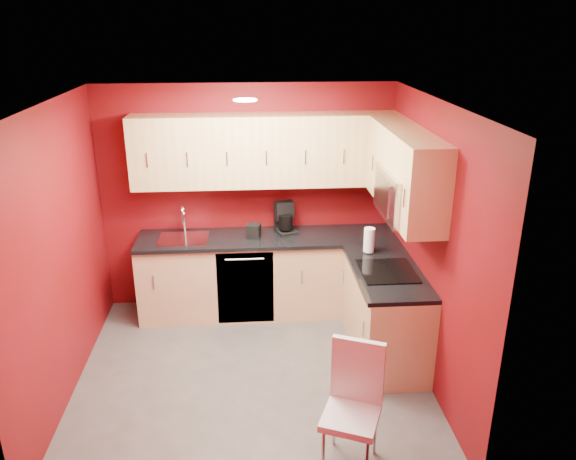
{
  "coord_description": "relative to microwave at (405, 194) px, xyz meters",
  "views": [
    {
      "loc": [
        -0.0,
        -4.46,
        3.13
      ],
      "look_at": [
        0.38,
        0.55,
        1.22
      ],
      "focal_mm": 35.0,
      "sensor_mm": 36.0,
      "label": 1
    }
  ],
  "objects": [
    {
      "name": "floor",
      "position": [
        -1.39,
        -0.2,
        -1.66
      ],
      "size": [
        3.2,
        3.2,
        0.0
      ],
      "primitive_type": "plane",
      "color": "#55524F",
      "rests_on": "ground"
    },
    {
      "name": "base_cabinets_right",
      "position": [
        -0.09,
        0.05,
        -1.22
      ],
      "size": [
        0.6,
        1.3,
        0.87
      ],
      "primitive_type": "cube",
      "color": "#E5B383",
      "rests_on": "floor"
    },
    {
      "name": "dining_chair",
      "position": [
        -0.69,
        -1.4,
        -1.18
      ],
      "size": [
        0.52,
        0.53,
        0.97
      ],
      "primitive_type": null,
      "rotation": [
        0.0,
        0.0,
        -0.4
      ],
      "color": "silver",
      "rests_on": "floor"
    },
    {
      "name": "wall_right",
      "position": [
        0.21,
        -0.2,
        -0.41
      ],
      "size": [
        0.0,
        3.0,
        3.0
      ],
      "primitive_type": "plane",
      "rotation": [
        1.57,
        0.0,
        -1.57
      ],
      "color": "maroon",
      "rests_on": "floor"
    },
    {
      "name": "upper_cabinets_back",
      "position": [
        -1.19,
        1.13,
        0.17
      ],
      "size": [
        2.8,
        0.35,
        0.75
      ],
      "primitive_type": "cube",
      "color": "#DDBC7D",
      "rests_on": "wall_back"
    },
    {
      "name": "coffee_maker",
      "position": [
        -0.98,
        1.09,
        -0.58
      ],
      "size": [
        0.27,
        0.32,
        0.34
      ],
      "primitive_type": null,
      "rotation": [
        0.0,
        0.0,
        0.3
      ],
      "color": "black",
      "rests_on": "countertop_back"
    },
    {
      "name": "paper_towel",
      "position": [
        -0.19,
        0.48,
        -0.62
      ],
      "size": [
        0.16,
        0.16,
        0.26
      ],
      "primitive_type": null,
      "rotation": [
        0.0,
        0.0,
        0.09
      ],
      "color": "white",
      "rests_on": "countertop_right"
    },
    {
      "name": "upper_cabinets_right",
      "position": [
        0.03,
        0.24,
        0.23
      ],
      "size": [
        0.35,
        1.55,
        0.75
      ],
      "color": "#DDBC7D",
      "rests_on": "wall_right"
    },
    {
      "name": "sink",
      "position": [
        -2.09,
        1.0,
        -0.72
      ],
      "size": [
        0.52,
        0.42,
        0.35
      ],
      "color": "silver",
      "rests_on": "countertop_back"
    },
    {
      "name": "napkin_holder",
      "position": [
        -1.34,
        0.98,
        -0.68
      ],
      "size": [
        0.16,
        0.16,
        0.14
      ],
      "primitive_type": null,
      "rotation": [
        0.0,
        0.0,
        -0.26
      ],
      "color": "black",
      "rests_on": "countertop_back"
    },
    {
      "name": "wall_back",
      "position": [
        -1.39,
        1.3,
        -0.41
      ],
      "size": [
        3.2,
        0.0,
        3.2
      ],
      "primitive_type": "plane",
      "rotation": [
        1.57,
        0.0,
        0.0
      ],
      "color": "maroon",
      "rests_on": "floor"
    },
    {
      "name": "countertop_right",
      "position": [
        -0.11,
        0.04,
        -0.77
      ],
      "size": [
        0.63,
        1.27,
        0.04
      ],
      "primitive_type": "cube",
      "color": "black",
      "rests_on": "base_cabinets_right"
    },
    {
      "name": "wall_front",
      "position": [
        -1.39,
        -1.7,
        -0.41
      ],
      "size": [
        3.2,
        0.0,
        3.2
      ],
      "primitive_type": "plane",
      "rotation": [
        -1.57,
        0.0,
        0.0
      ],
      "color": "maroon",
      "rests_on": "floor"
    },
    {
      "name": "countertop_back",
      "position": [
        -1.19,
        0.99,
        -0.77
      ],
      "size": [
        2.8,
        0.63,
        0.04
      ],
      "primitive_type": "cube",
      "color": "black",
      "rests_on": "base_cabinets_back"
    },
    {
      "name": "microwave",
      "position": [
        0.0,
        0.0,
        0.0
      ],
      "size": [
        0.42,
        0.76,
        0.42
      ],
      "color": "silver",
      "rests_on": "upper_cabinets_right"
    },
    {
      "name": "wall_left",
      "position": [
        -2.99,
        -0.2,
        -0.41
      ],
      "size": [
        0.0,
        3.0,
        3.0
      ],
      "primitive_type": "plane",
      "rotation": [
        1.57,
        0.0,
        1.57
      ],
      "color": "maroon",
      "rests_on": "floor"
    },
    {
      "name": "cooktop",
      "position": [
        -0.11,
        0.0,
        -0.74
      ],
      "size": [
        0.5,
        0.55,
        0.01
      ],
      "primitive_type": "cube",
      "color": "black",
      "rests_on": "countertop_right"
    },
    {
      "name": "dishwasher_front",
      "position": [
        -1.44,
        0.71,
        -1.22
      ],
      "size": [
        0.6,
        0.02,
        0.82
      ],
      "primitive_type": "cube",
      "color": "black",
      "rests_on": "base_cabinets_back"
    },
    {
      "name": "ceiling",
      "position": [
        -1.39,
        -0.2,
        0.84
      ],
      "size": [
        3.2,
        3.2,
        0.0
      ],
      "primitive_type": "plane",
      "rotation": [
        3.14,
        0.0,
        0.0
      ],
      "color": "white",
      "rests_on": "wall_back"
    },
    {
      "name": "downlight",
      "position": [
        -1.39,
        0.1,
        0.82
      ],
      "size": [
        0.2,
        0.2,
        0.01
      ],
      "primitive_type": "cylinder",
      "color": "white",
      "rests_on": "ceiling"
    },
    {
      "name": "base_cabinets_back",
      "position": [
        -1.19,
        1.0,
        -1.22
      ],
      "size": [
        2.8,
        0.6,
        0.87
      ],
      "primitive_type": "cube",
      "color": "#E5B383",
      "rests_on": "floor"
    }
  ]
}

